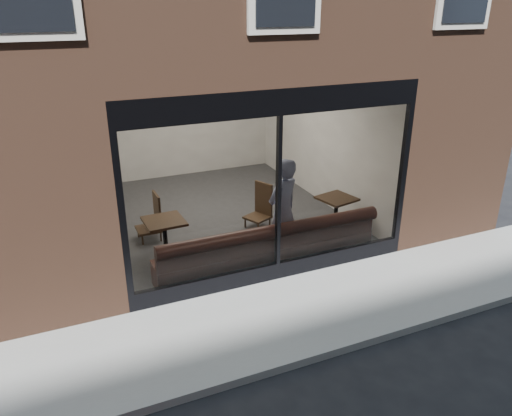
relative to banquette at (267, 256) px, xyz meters
name	(u,v)px	position (x,y,z in m)	size (l,w,h in m)	color
ground	(342,349)	(0.00, -2.45, -0.23)	(120.00, 120.00, 0.00)	black
sidewalk_near	(307,310)	(0.00, -1.45, -0.22)	(40.00, 2.00, 0.01)	gray
kerb_near	(345,348)	(0.00, -2.50, -0.17)	(40.00, 0.10, 0.12)	gray
host_building_pier_left	(21,130)	(-3.75, 5.55, 1.38)	(2.50, 12.00, 3.20)	brown
host_building_pier_right	(305,105)	(3.75, 5.55, 1.38)	(2.50, 12.00, 3.20)	brown
host_building_backfill	(152,97)	(0.00, 8.55, 1.38)	(5.00, 6.00, 3.20)	brown
cafe_floor	(219,214)	(0.00, 2.55, -0.21)	(6.00, 6.00, 0.00)	#2D2D30
cafe_ceiling	(214,66)	(0.00, 2.55, 2.97)	(6.00, 6.00, 0.00)	white
cafe_wall_back	(178,117)	(0.00, 5.54, 1.37)	(5.00, 5.00, 0.00)	beige
cafe_wall_left	(93,159)	(-2.49, 2.55, 1.37)	(6.00, 6.00, 0.00)	beige
cafe_wall_right	(320,133)	(2.49, 2.55, 1.37)	(6.00, 6.00, 0.00)	beige
storefront_kick	(277,270)	(0.00, -0.40, -0.08)	(5.00, 0.10, 0.30)	black
storefront_header	(280,102)	(0.00, -0.40, 2.77)	(5.00, 0.10, 0.40)	black
storefront_mullion	(278,193)	(0.00, -0.40, 1.32)	(0.06, 0.10, 2.50)	black
storefront_glass	(279,194)	(0.00, -0.43, 1.33)	(4.80, 4.80, 0.00)	white
banquette	(267,256)	(0.00, 0.00, 0.00)	(4.00, 0.55, 0.45)	#371814
person	(283,211)	(0.39, 0.20, 0.73)	(0.70, 0.46, 1.90)	#858FB7
cafe_table_left	(164,221)	(-1.54, 1.07, 0.52)	(0.69, 0.69, 0.04)	black
cafe_table_right	(337,199)	(1.88, 0.77, 0.52)	(0.66, 0.66, 0.04)	black
cafe_chair_left	(149,229)	(-1.66, 1.93, 0.01)	(0.47, 0.47, 0.04)	black
cafe_chair_right	(258,217)	(0.52, 1.60, 0.01)	(0.45, 0.45, 0.04)	black
wall_poster	(101,175)	(-2.45, 1.72, 1.30)	(0.02, 0.60, 0.80)	white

